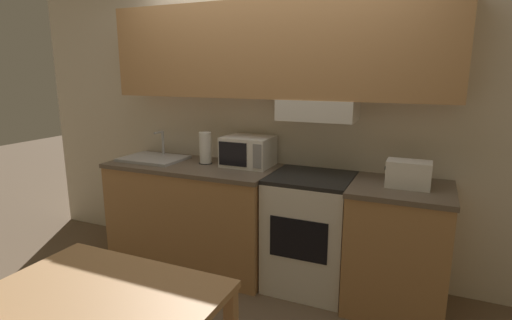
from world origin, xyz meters
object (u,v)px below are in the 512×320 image
Objects in this scene: microwave at (248,151)px; toaster at (408,174)px; stove_range at (309,232)px; paper_towel_roll at (205,148)px; sink_basin at (153,158)px; dining_table at (102,314)px.

microwave is 1.33× the size of toaster.
paper_towel_roll is (-0.97, 0.04, 0.60)m from stove_range.
microwave is 0.38m from paper_towel_roll.
sink_basin is 0.53m from paper_towel_roll.
microwave is at bearing 93.02° from dining_table.
paper_towel_roll reaches higher than microwave.
dining_table is (0.10, -1.81, -0.42)m from microwave.
toaster is at bearing -0.08° from sink_basin.
sink_basin is at bearing 120.57° from dining_table.
toaster is 1.11× the size of paper_towel_roll.
toaster is (0.70, -0.03, 0.56)m from stove_range.
microwave is 1.86m from dining_table.
sink_basin is at bearing -171.32° from microwave.
toaster reaches higher than stove_range.
microwave is 0.38× the size of dining_table.
paper_towel_roll is (0.51, 0.06, 0.12)m from sink_basin.
stove_range is at bearing 0.93° from sink_basin.
toaster is 2.18m from sink_basin.
microwave is 0.91m from sink_basin.
paper_towel_roll is at bearing -169.31° from microwave.
paper_towel_roll reaches higher than sink_basin.
dining_table is (-1.19, -1.67, -0.39)m from toaster.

